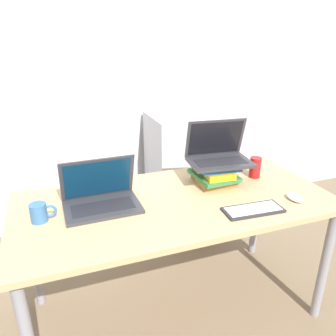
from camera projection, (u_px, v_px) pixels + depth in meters
wall_back at (119, 58)px, 2.49m from camera, size 8.00×0.05×2.70m
desk at (176, 212)px, 1.71m from camera, size 1.61×0.76×0.73m
laptop_left at (101, 197)px, 1.59m from camera, size 0.36×0.25×0.24m
book_stack at (214, 173)px, 1.85m from camera, size 0.24×0.26×0.12m
laptop_on_books at (218, 154)px, 1.82m from camera, size 0.36×0.26×0.23m
wireless_keyboard at (253, 210)px, 1.56m from camera, size 0.30×0.14×0.01m
mouse at (295, 197)px, 1.67m from camera, size 0.06×0.11×0.03m
mug at (39, 213)px, 1.47m from camera, size 0.12×0.07×0.09m
soda_can at (255, 167)px, 1.93m from camera, size 0.07×0.07×0.12m
mini_fridge at (183, 172)px, 2.68m from camera, size 0.52×0.49×0.95m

